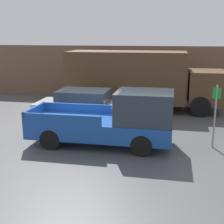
{
  "coord_description": "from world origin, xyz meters",
  "views": [
    {
      "loc": [
        3.45,
        -11.94,
        4.2
      ],
      "look_at": [
        1.01,
        0.39,
        1.09
      ],
      "focal_mm": 50.0,
      "sensor_mm": 36.0,
      "label": 1
    }
  ],
  "objects": [
    {
      "name": "ground_plane",
      "position": [
        0.0,
        0.0,
        0.0
      ],
      "size": [
        60.0,
        60.0,
        0.0
      ],
      "primitive_type": "plane",
      "color": "#4C4C4F"
    },
    {
      "name": "car",
      "position": [
        -0.84,
        2.21,
        0.85
      ],
      "size": [
        4.33,
        2.02,
        1.65
      ],
      "color": "#B7BABF",
      "rests_on": "ground"
    },
    {
      "name": "pickup_truck",
      "position": [
        1.3,
        -0.61,
        1.01
      ],
      "size": [
        5.53,
        1.99,
        2.19
      ],
      "color": "#194799",
      "rests_on": "ground"
    },
    {
      "name": "newspaper_box",
      "position": [
        -1.9,
        8.68,
        0.56
      ],
      "size": [
        0.45,
        0.4,
        1.12
      ],
      "color": "gold",
      "rests_on": "ground"
    },
    {
      "name": "building_wall",
      "position": [
        0.0,
        9.0,
        1.76
      ],
      "size": [
        28.0,
        0.15,
        3.51
      ],
      "color": "brown",
      "rests_on": "ground"
    },
    {
      "name": "parking_sign",
      "position": [
        5.05,
        -0.06,
        1.36
      ],
      "size": [
        0.3,
        0.07,
        2.41
      ],
      "color": "gray",
      "rests_on": "ground"
    },
    {
      "name": "delivery_truck",
      "position": [
        1.48,
        5.82,
        1.8
      ],
      "size": [
        8.75,
        2.62,
        3.31
      ],
      "color": "#4C331E",
      "rests_on": "ground"
    }
  ]
}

